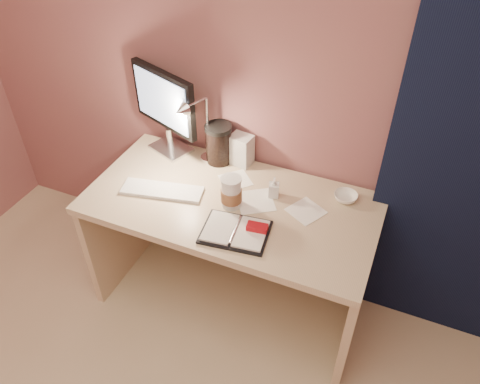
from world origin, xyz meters
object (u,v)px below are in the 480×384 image
at_px(keyboard, 162,190).
at_px(monitor, 166,104).
at_px(bowl, 346,197).
at_px(lotion_bottle, 274,187).
at_px(desk, 237,225).
at_px(coffee_cup, 231,193).
at_px(planner, 237,231).
at_px(desk_lamp, 206,130).
at_px(product_box, 241,150).
at_px(dark_jar, 219,145).

bearing_deg(keyboard, monitor, 100.51).
bearing_deg(bowl, lotion_bottle, -161.92).
relative_size(desk, coffee_cup, 8.67).
bearing_deg(coffee_cup, planner, -58.43).
bearing_deg(planner, keyboard, 157.98).
xyz_separation_m(monitor, desk_lamp, (0.27, -0.09, -0.03)).
relative_size(coffee_cup, bowl, 1.43).
height_order(keyboard, product_box, product_box).
bearing_deg(dark_jar, product_box, 11.21).
xyz_separation_m(desk, bowl, (0.50, 0.15, 0.24)).
bearing_deg(planner, monitor, 135.28).
xyz_separation_m(desk, desk_lamp, (-0.21, 0.11, 0.47)).
distance_m(coffee_cup, product_box, 0.34).
distance_m(planner, coffee_cup, 0.20).
distance_m(coffee_cup, lotion_bottle, 0.22).
distance_m(desk, keyboard, 0.43).
bearing_deg(product_box, desk, -63.49).
bearing_deg(dark_jar, lotion_bottle, -24.03).
xyz_separation_m(dark_jar, product_box, (0.12, 0.02, -0.01)).
bearing_deg(product_box, coffee_cup, -66.38).
xyz_separation_m(lotion_bottle, product_box, (-0.25, 0.19, 0.03)).
distance_m(coffee_cup, desk_lamp, 0.35).
distance_m(dark_jar, product_box, 0.12).
relative_size(keyboard, desk_lamp, 1.01).
bearing_deg(planner, product_box, 103.71).
relative_size(planner, dark_jar, 1.66).
bearing_deg(coffee_cup, desk_lamp, 137.85).
height_order(planner, desk_lamp, desk_lamp).
bearing_deg(desk_lamp, bowl, 24.62).
height_order(desk, dark_jar, dark_jar).
xyz_separation_m(planner, bowl, (0.39, 0.41, 0.01)).
bearing_deg(desk, monitor, 157.75).
xyz_separation_m(desk, keyboard, (-0.34, -0.14, 0.23)).
relative_size(planner, lotion_bottle, 2.95).
distance_m(keyboard, bowl, 0.89).
bearing_deg(desk_lamp, desk, -5.74).
height_order(coffee_cup, bowl, coffee_cup).
distance_m(bowl, product_box, 0.59).
height_order(lotion_bottle, product_box, product_box).
distance_m(bowl, desk_lamp, 0.75).
relative_size(planner, coffee_cup, 1.99).
bearing_deg(keyboard, coffee_cup, -5.51).
height_order(monitor, coffee_cup, monitor).
relative_size(lotion_bottle, product_box, 0.65).
bearing_deg(bowl, product_box, 172.16).
distance_m(keyboard, product_box, 0.46).
bearing_deg(coffee_cup, lotion_bottle, 41.35).
height_order(keyboard, planner, planner).
relative_size(desk, dark_jar, 7.26).
xyz_separation_m(desk, planner, (0.11, -0.26, 0.24)).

